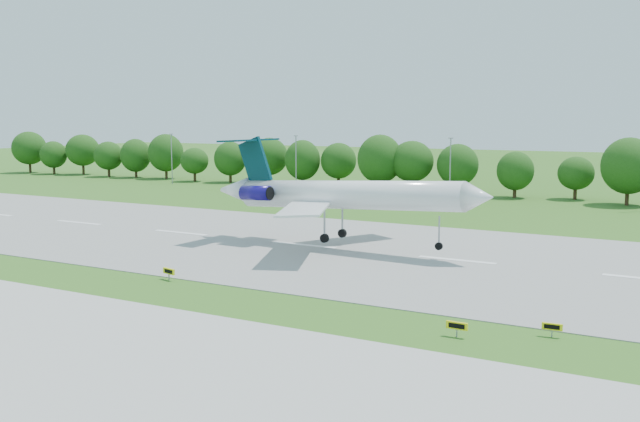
# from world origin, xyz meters

# --- Properties ---
(ground) EXTENTS (600.00, 600.00, 0.00)m
(ground) POSITION_xyz_m (0.00, 0.00, 0.00)
(ground) COLOR #305A17
(ground) RESTS_ON ground
(runway) EXTENTS (400.00, 45.00, 0.08)m
(runway) POSITION_xyz_m (0.00, 25.00, 0.04)
(runway) COLOR gray
(runway) RESTS_ON ground
(taxiway) EXTENTS (400.00, 23.00, 0.08)m
(taxiway) POSITION_xyz_m (0.00, -18.00, 0.04)
(taxiway) COLOR #ADADA8
(taxiway) RESTS_ON ground
(tree_line) EXTENTS (288.40, 8.40, 10.40)m
(tree_line) POSITION_xyz_m (0.00, 92.00, 6.19)
(tree_line) COLOR #382314
(tree_line) RESTS_ON ground
(light_poles) EXTENTS (175.90, 0.25, 12.19)m
(light_poles) POSITION_xyz_m (-2.50, 82.00, 6.34)
(light_poles) COLOR gray
(light_poles) RESTS_ON ground
(airliner) EXTENTS (37.94, 27.63, 12.65)m
(airliner) POSITION_xyz_m (-15.73, 25.09, 6.85)
(airliner) COLOR white
(airliner) RESTS_ON ground
(taxi_sign_left) EXTENTS (1.69, 0.57, 1.19)m
(taxi_sign_left) POSITION_xyz_m (-22.18, 1.81, 0.88)
(taxi_sign_left) COLOR gray
(taxi_sign_left) RESTS_ON ground
(taxi_sign_centre) EXTENTS (1.50, 0.28, 1.05)m
(taxi_sign_centre) POSITION_xyz_m (15.04, 1.03, 0.77)
(taxi_sign_centre) COLOR gray
(taxi_sign_centre) RESTS_ON ground
(taxi_sign_right) EXTENTS (1.65, 0.24, 1.16)m
(taxi_sign_right) POSITION_xyz_m (8.87, -2.37, 0.85)
(taxi_sign_right) COLOR gray
(taxi_sign_right) RESTS_ON ground
(service_vehicle_a) EXTENTS (4.13, 1.52, 1.35)m
(service_vehicle_a) POSITION_xyz_m (-45.09, 81.27, 0.67)
(service_vehicle_a) COLOR white
(service_vehicle_a) RESTS_ON ground
(service_vehicle_b) EXTENTS (4.12, 2.01, 1.36)m
(service_vehicle_b) POSITION_xyz_m (-19.99, 80.46, 0.68)
(service_vehicle_b) COLOR white
(service_vehicle_b) RESTS_ON ground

